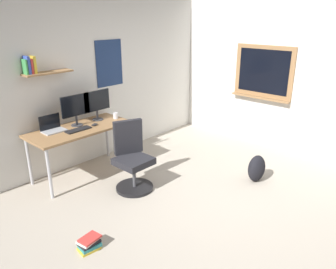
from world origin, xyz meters
name	(u,v)px	position (x,y,z in m)	size (l,w,h in m)	color
ground_plane	(217,207)	(0.00, 0.00, 0.00)	(5.20, 5.20, 0.00)	#ADA393
wall_back	(94,81)	(0.00, 2.45, 1.30)	(5.00, 0.30, 2.60)	silver
wall_right	(304,79)	(2.45, 0.03, 1.30)	(0.22, 5.00, 2.60)	silver
desk	(80,132)	(-0.60, 2.03, 0.68)	(1.48, 0.68, 0.75)	#997047
office_chair	(132,161)	(-0.36, 1.18, 0.41)	(0.54, 0.55, 0.95)	black
laptop	(52,127)	(-0.94, 2.19, 0.81)	(0.31, 0.21, 0.23)	#ADAFB5
monitor_primary	(76,108)	(-0.56, 2.14, 1.02)	(0.46, 0.17, 0.46)	#38383D
monitor_secondary	(97,103)	(-0.19, 2.14, 1.02)	(0.46, 0.17, 0.46)	#38383D
keyboard	(78,130)	(-0.68, 1.95, 0.76)	(0.37, 0.13, 0.02)	black
computer_mouse	(95,125)	(-0.40, 1.95, 0.77)	(0.10, 0.06, 0.03)	#262628
coffee_mug	(116,116)	(0.04, 2.00, 0.80)	(0.08, 0.08, 0.09)	silver
backpack	(257,168)	(0.98, -0.01, 0.20)	(0.32, 0.22, 0.40)	black
book_stack_on_floor	(89,243)	(-1.55, 0.54, 0.07)	(0.25, 0.20, 0.14)	gold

